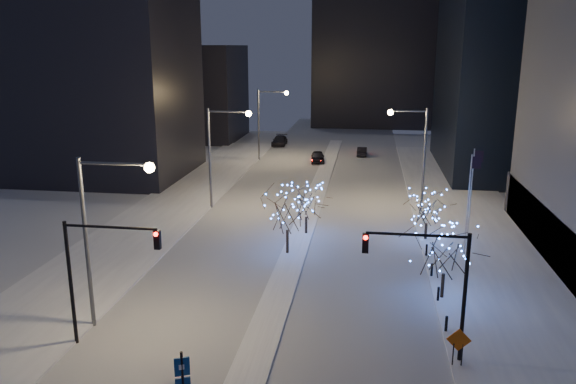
% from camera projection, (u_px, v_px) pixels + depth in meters
% --- Properties ---
extents(ground, '(160.00, 160.00, 0.00)m').
position_uv_depth(ground, '(255.00, 357.00, 29.42)').
color(ground, silver).
rests_on(ground, ground).
extents(road, '(20.00, 130.00, 0.02)m').
position_uv_depth(road, '(317.00, 191.00, 62.94)').
color(road, '#AEB3BD').
rests_on(road, ground).
extents(median, '(2.00, 80.00, 0.15)m').
position_uv_depth(median, '(313.00, 203.00, 58.14)').
color(median, white).
rests_on(median, ground).
extents(east_sidewalk, '(10.00, 90.00, 0.15)m').
position_uv_depth(east_sidewalk, '(481.00, 242.00, 46.48)').
color(east_sidewalk, white).
rests_on(east_sidewalk, ground).
extents(west_sidewalk, '(8.00, 90.00, 0.15)m').
position_uv_depth(west_sidewalk, '(147.00, 226.00, 50.50)').
color(west_sidewalk, white).
rests_on(west_sidewalk, ground).
extents(filler_west_near, '(22.00, 18.00, 24.00)m').
position_uv_depth(filler_west_near, '(95.00, 78.00, 68.60)').
color(filler_west_near, black).
rests_on(filler_west_near, ground).
extents(filler_west_far, '(18.00, 16.00, 16.00)m').
position_uv_depth(filler_west_far, '(189.00, 92.00, 98.07)').
color(filler_west_far, black).
rests_on(filler_west_far, ground).
extents(horizon_block, '(24.00, 14.00, 42.00)m').
position_uv_depth(horizon_block, '(375.00, 19.00, 111.44)').
color(horizon_block, black).
rests_on(horizon_block, ground).
extents(street_lamp_w_near, '(4.40, 0.56, 10.00)m').
position_uv_depth(street_lamp_w_near, '(102.00, 220.00, 30.94)').
color(street_lamp_w_near, '#595E66').
rests_on(street_lamp_w_near, ground).
extents(street_lamp_w_mid, '(4.40, 0.56, 10.00)m').
position_uv_depth(street_lamp_w_mid, '(220.00, 144.00, 54.89)').
color(street_lamp_w_mid, '#595E66').
rests_on(street_lamp_w_mid, ground).
extents(street_lamp_w_far, '(4.40, 0.56, 10.00)m').
position_uv_depth(street_lamp_w_far, '(266.00, 115.00, 78.84)').
color(street_lamp_w_far, '#595E66').
rests_on(street_lamp_w_far, ground).
extents(street_lamp_east, '(3.90, 0.56, 10.00)m').
position_uv_depth(street_lamp_east, '(416.00, 144.00, 55.14)').
color(street_lamp_east, '#595E66').
rests_on(street_lamp_east, ground).
extents(traffic_signal_west, '(5.26, 0.43, 7.00)m').
position_uv_depth(traffic_signal_west, '(96.00, 263.00, 29.39)').
color(traffic_signal_west, black).
rests_on(traffic_signal_west, ground).
extents(traffic_signal_east, '(5.26, 0.43, 7.00)m').
position_uv_depth(traffic_signal_east, '(434.00, 275.00, 27.94)').
color(traffic_signal_east, black).
rests_on(traffic_signal_east, ground).
extents(flagpoles, '(1.35, 2.60, 8.00)m').
position_uv_depth(flagpoles, '(471.00, 195.00, 42.88)').
color(flagpoles, silver).
rests_on(flagpoles, east_sidewalk).
extents(bollards, '(0.16, 12.16, 0.90)m').
position_uv_depth(bollards, '(435.00, 281.00, 37.43)').
color(bollards, black).
rests_on(bollards, east_sidewalk).
extents(car_near, '(2.32, 4.75, 1.56)m').
position_uv_depth(car_near, '(318.00, 157.00, 78.62)').
color(car_near, black).
rests_on(car_near, ground).
extents(car_mid, '(1.49, 4.01, 1.31)m').
position_uv_depth(car_mid, '(362.00, 151.00, 83.52)').
color(car_mid, black).
rests_on(car_mid, ground).
extents(car_far, '(2.22, 5.34, 1.54)m').
position_uv_depth(car_far, '(280.00, 141.00, 92.27)').
color(car_far, black).
rests_on(car_far, ground).
extents(holiday_tree_median_near, '(4.62, 4.62, 5.28)m').
position_uv_depth(holiday_tree_median_near, '(287.00, 211.00, 43.02)').
color(holiday_tree_median_near, black).
rests_on(holiday_tree_median_near, median).
extents(holiday_tree_median_far, '(3.72, 3.72, 4.30)m').
position_uv_depth(holiday_tree_median_far, '(306.00, 202.00, 47.81)').
color(holiday_tree_median_far, black).
rests_on(holiday_tree_median_far, median).
extents(holiday_tree_plaza_near, '(5.03, 5.03, 5.20)m').
position_uv_depth(holiday_tree_plaza_near, '(445.00, 250.00, 35.30)').
color(holiday_tree_plaza_near, black).
rests_on(holiday_tree_plaza_near, east_sidewalk).
extents(holiday_tree_plaza_far, '(3.75, 3.75, 4.23)m').
position_uv_depth(holiday_tree_plaza_far, '(427.00, 208.00, 46.42)').
color(holiday_tree_plaza_far, black).
rests_on(holiday_tree_plaza_far, east_sidewalk).
extents(wayfinding_sign, '(0.62, 0.33, 3.63)m').
position_uv_depth(wayfinding_sign, '(183.00, 382.00, 23.37)').
color(wayfinding_sign, black).
rests_on(wayfinding_sign, ground).
extents(construction_sign, '(1.23, 0.09, 2.03)m').
position_uv_depth(construction_sign, '(458.00, 343.00, 28.09)').
color(construction_sign, black).
rests_on(construction_sign, east_sidewalk).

